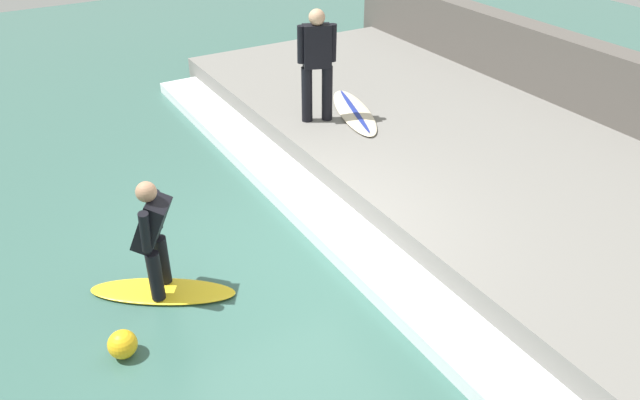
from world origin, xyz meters
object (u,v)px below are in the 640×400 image
Objects in this scene: surfer_waiting_near at (317,60)px; surfboard_waiting_near at (354,112)px; surfer_riding at (153,233)px; marker_buoy at (123,344)px; surfboard_riding at (163,291)px.

surfer_waiting_near is 1.13m from surfboard_waiting_near.
surfer_waiting_near is (3.31, 2.29, 0.62)m from surfer_riding.
surfer_riding is 1.16m from marker_buoy.
surfer_waiting_near reaches higher than surfboard_riding.
surfer_riding reaches higher than surfboard_riding.
marker_buoy is (-0.62, -0.72, -0.66)m from surfer_riding.
surfboard_riding is 5.60× the size of marker_buoy.
surfboard_riding is at bearing -145.29° from surfer_waiting_near.
surfboard_waiting_near is at bearing -8.09° from surfer_waiting_near.
surfboard_riding is 0.82× the size of surfboard_waiting_near.
surfboard_waiting_near is at bearing 32.59° from marker_buoy.
surfer_riding is 0.69× the size of surfboard_waiting_near.
surfboard_waiting_near is at bearing 29.18° from surfer_riding.
marker_buoy is at bearing -130.96° from surfer_riding.
marker_buoy reaches higher than surfboard_riding.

